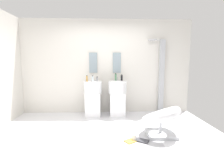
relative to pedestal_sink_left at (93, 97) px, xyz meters
name	(u,v)px	position (x,y,z in m)	size (l,w,h in m)	color
ground_plane	(106,136)	(0.33, -1.27, -0.53)	(4.80, 3.60, 0.04)	silver
rear_partition	(105,67)	(0.33, 0.38, 0.79)	(4.80, 0.10, 2.60)	silver
pedestal_sink_left	(93,97)	(0.00, 0.00, 0.00)	(0.48, 0.48, 1.04)	white
pedestal_sink_right	(118,97)	(0.66, 0.00, 0.00)	(0.48, 0.48, 1.04)	white
vanity_mirror_left	(93,63)	(0.00, 0.31, 0.90)	(0.22, 0.03, 0.55)	#8C9EA8
vanity_mirror_right	(117,63)	(0.66, 0.31, 0.90)	(0.22, 0.03, 0.55)	#8C9EA8
shower_column	(161,75)	(1.90, 0.26, 0.57)	(0.49, 0.24, 2.05)	#B7BABF
lounge_chair	(161,118)	(1.41, -1.32, -0.16)	(1.11, 1.11, 0.65)	#B7BABF
area_rug	(131,139)	(0.80, -1.50, -0.50)	(1.08, 0.73, 0.01)	#B2B2B7
magazine_charcoal	(142,141)	(0.99, -1.59, -0.49)	(0.23, 0.14, 0.02)	#38383D
magazine_ochre	(132,141)	(0.80, -1.58, -0.49)	(0.24, 0.16, 0.02)	gold
coffee_mug	(134,137)	(0.86, -1.54, -0.45)	(0.09, 0.09, 0.10)	white
soap_bottle_amber	(87,79)	(-0.14, -0.09, 0.50)	(0.04, 0.04, 0.17)	#C68C38
soap_bottle_green	(116,77)	(0.62, 0.17, 0.52)	(0.05, 0.05, 0.19)	#59996B
soap_bottle_clear	(93,79)	(0.01, -0.15, 0.50)	(0.05, 0.05, 0.16)	silver
soap_bottle_black	(122,78)	(0.78, 0.12, 0.50)	(0.05, 0.05, 0.16)	black
soap_bottle_grey	(97,79)	(0.12, -0.03, 0.48)	(0.06, 0.06, 0.12)	#99999E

